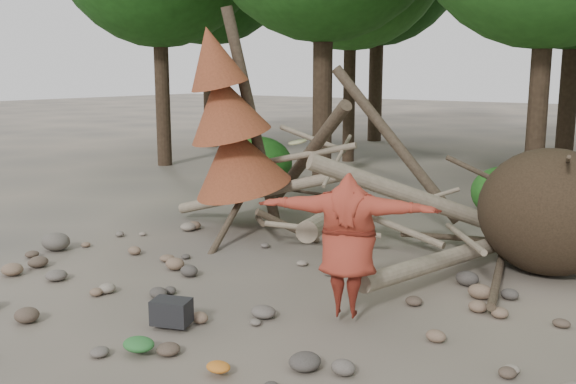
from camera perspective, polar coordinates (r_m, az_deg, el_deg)
The scene contains 10 objects.
ground at distance 8.35m, azimuth -4.11°, elevation -11.33°, with size 120.00×120.00×0.00m, color #514C44.
deadfall_pile at distance 10.79m, azimuth 19.17°, elevation -1.55°, with size 8.55×5.24×3.30m.
dead_conifer at distance 12.38m, azimuth -5.20°, elevation 5.94°, with size 2.06×2.16×4.35m.
bush_left at distance 16.97m, azimuth -2.65°, elevation 2.53°, with size 1.80×1.80×1.44m, color #1C5316.
bush_mid at distance 14.56m, azimuth 18.66°, elevation -0.03°, with size 1.40×1.40×1.12m, color #26691E.
frisbee_thrower at distance 8.05m, azimuth 5.31°, elevation -4.70°, with size 2.32×1.41×2.16m.
backpack at distance 8.18m, azimuth -10.30°, elevation -10.81°, with size 0.46×0.31×0.31m, color black.
cloth_green at distance 7.58m, azimuth -13.12°, elevation -13.39°, with size 0.38×0.32×0.14m, color #28652D.
cloth_orange at distance 6.98m, azimuth -6.21°, elevation -15.57°, with size 0.27×0.22×0.10m, color #B9671F.
boulder_mid_left at distance 12.11m, azimuth -19.94°, elevation -4.17°, with size 0.52×0.47×0.31m, color #5C564D.
Camera 1 is at (5.03, -5.89, 3.13)m, focal length 40.00 mm.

